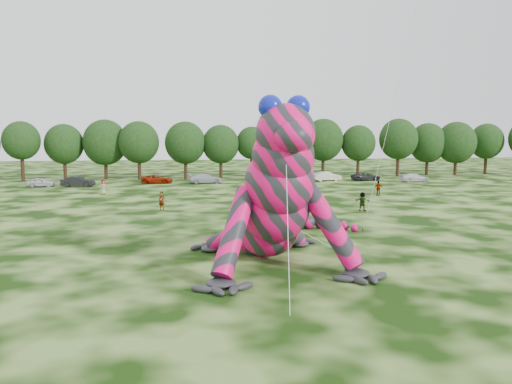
{
  "coord_description": "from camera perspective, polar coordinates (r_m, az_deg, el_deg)",
  "views": [
    {
      "loc": [
        -10.57,
        -26.47,
        7.36
      ],
      "look_at": [
        -6.34,
        2.24,
        4.0
      ],
      "focal_mm": 35.0,
      "sensor_mm": 36.0,
      "label": 1
    }
  ],
  "objects": [
    {
      "name": "tree_4",
      "position": [
        87.33,
        -21.06,
        4.31
      ],
      "size": [
        6.22,
        5.6,
        9.06
      ],
      "primitive_type": null,
      "color": "black",
      "rests_on": "ground"
    },
    {
      "name": "tree_3",
      "position": [
        87.28,
        -25.2,
        4.25
      ],
      "size": [
        5.81,
        5.23,
        9.44
      ],
      "primitive_type": null,
      "color": "black",
      "rests_on": "ground"
    },
    {
      "name": "tree_5",
      "position": [
        85.86,
        -16.85,
        4.69
      ],
      "size": [
        7.16,
        6.44,
        9.8
      ],
      "primitive_type": null,
      "color": "black",
      "rests_on": "ground"
    },
    {
      "name": "tree_16",
      "position": [
        102.53,
        24.82,
        4.51
      ],
      "size": [
        6.26,
        5.63,
        9.37
      ],
      "primitive_type": null,
      "color": "black",
      "rests_on": "ground"
    },
    {
      "name": "spectator_0",
      "position": [
        49.35,
        -10.72,
        -1.01
      ],
      "size": [
        0.8,
        0.7,
        1.84
      ],
      "primitive_type": "imported",
      "rotation": [
        0.0,
        0.0,
        5.81
      ],
      "color": "gray",
      "rests_on": "ground"
    },
    {
      "name": "car_6",
      "position": [
        81.83,
        12.44,
        1.75
      ],
      "size": [
        4.7,
        2.24,
        1.3
      ],
      "primitive_type": "imported",
      "rotation": [
        0.0,
        0.0,
        1.55
      ],
      "color": "#27272A",
      "rests_on": "ground"
    },
    {
      "name": "car_2",
      "position": [
        76.62,
        -11.21,
        1.46
      ],
      "size": [
        4.96,
        2.83,
        1.3
      ],
      "primitive_type": "imported",
      "rotation": [
        0.0,
        0.0,
        1.42
      ],
      "color": "#941B06",
      "rests_on": "ground"
    },
    {
      "name": "tree_15",
      "position": [
        97.51,
        21.89,
        4.64
      ],
      "size": [
        7.17,
        6.45,
        9.63
      ],
      "primitive_type": null,
      "color": "black",
      "rests_on": "ground"
    },
    {
      "name": "car_1",
      "position": [
        74.42,
        -19.68,
        1.13
      ],
      "size": [
        4.65,
        1.91,
        1.5
      ],
      "primitive_type": "imported",
      "rotation": [
        0.0,
        0.0,
        1.5
      ],
      "color": "black",
      "rests_on": "ground"
    },
    {
      "name": "tree_14",
      "position": [
        95.93,
        19.01,
        4.67
      ],
      "size": [
        6.82,
        6.14,
        9.4
      ],
      "primitive_type": null,
      "color": "black",
      "rests_on": "ground"
    },
    {
      "name": "tree_9",
      "position": [
        84.67,
        -0.48,
        4.57
      ],
      "size": [
        5.27,
        4.74,
        8.68
      ],
      "primitive_type": null,
      "color": "black",
      "rests_on": "ground"
    },
    {
      "name": "car_3",
      "position": [
        75.63,
        -5.78,
        1.56
      ],
      "size": [
        5.25,
        2.41,
        1.49
      ],
      "primitive_type": "imported",
      "rotation": [
        0.0,
        0.0,
        1.64
      ],
      "color": "#B2B9BD",
      "rests_on": "ground"
    },
    {
      "name": "ground",
      "position": [
        29.43,
        13.08,
        -8.05
      ],
      "size": [
        240.0,
        240.0,
        0.0
      ],
      "primitive_type": "plane",
      "color": "#16330A",
      "rests_on": "ground"
    },
    {
      "name": "car_5",
      "position": [
        79.9,
        8.1,
        1.79
      ],
      "size": [
        4.63,
        2.06,
        1.48
      ],
      "primitive_type": "imported",
      "rotation": [
        0.0,
        0.0,
        1.68
      ],
      "color": "silver",
      "rests_on": "ground"
    },
    {
      "name": "tree_7",
      "position": [
        83.31,
        -8.07,
        4.74
      ],
      "size": [
        6.68,
        6.01,
        9.48
      ],
      "primitive_type": null,
      "color": "black",
      "rests_on": "ground"
    },
    {
      "name": "tree_12",
      "position": [
        89.63,
        11.61,
        4.64
      ],
      "size": [
        5.99,
        5.39,
        8.97
      ],
      "primitive_type": null,
      "color": "black",
      "rests_on": "ground"
    },
    {
      "name": "tree_13",
      "position": [
        91.73,
        15.95,
        4.92
      ],
      "size": [
        6.83,
        6.15,
        10.13
      ],
      "primitive_type": null,
      "color": "black",
      "rests_on": "ground"
    },
    {
      "name": "tree_8",
      "position": [
        83.74,
        -4.04,
        4.62
      ],
      "size": [
        6.14,
        5.53,
        8.94
      ],
      "primitive_type": null,
      "color": "black",
      "rests_on": "ground"
    },
    {
      "name": "spectator_3",
      "position": [
        61.74,
        13.81,
        0.41
      ],
      "size": [
        1.05,
        0.44,
        1.8
      ],
      "primitive_type": "imported",
      "rotation": [
        0.0,
        0.0,
        3.14
      ],
      "color": "gray",
      "rests_on": "ground"
    },
    {
      "name": "spectator_5",
      "position": [
        49.29,
        12.07,
        -1.05
      ],
      "size": [
        1.7,
        1.41,
        1.83
      ],
      "primitive_type": "imported",
      "rotation": [
        0.0,
        0.0,
        2.54
      ],
      "color": "gray",
      "rests_on": "ground"
    },
    {
      "name": "spectator_4",
      "position": [
        64.09,
        -17.05,
        0.55
      ],
      "size": [
        1.07,
        0.95,
        1.84
      ],
      "primitive_type": "imported",
      "rotation": [
        0.0,
        0.0,
        0.52
      ],
      "color": "gray",
      "rests_on": "ground"
    },
    {
      "name": "car_7",
      "position": [
        81.26,
        17.62,
        1.58
      ],
      "size": [
        4.65,
        2.04,
        1.33
      ],
      "primitive_type": "imported",
      "rotation": [
        0.0,
        0.0,
        1.61
      ],
      "color": "silver",
      "rests_on": "ground"
    },
    {
      "name": "tree_10",
      "position": [
        86.95,
        3.56,
        5.21
      ],
      "size": [
        7.09,
        6.38,
        10.5
      ],
      "primitive_type": null,
      "color": "black",
      "rests_on": "ground"
    },
    {
      "name": "tree_11",
      "position": [
        88.12,
        7.69,
        5.04
      ],
      "size": [
        7.01,
        6.31,
        10.07
      ],
      "primitive_type": null,
      "color": "black",
      "rests_on": "ground"
    },
    {
      "name": "car_4",
      "position": [
        77.45,
        1.44,
        1.7
      ],
      "size": [
        4.55,
        2.46,
        1.47
      ],
      "primitive_type": "imported",
      "rotation": [
        0.0,
        0.0,
        1.75
      ],
      "color": "navy",
      "rests_on": "ground"
    },
    {
      "name": "inflatable_gecko",
      "position": [
        30.2,
        0.71,
        1.54
      ],
      "size": [
        17.49,
        20.17,
        9.39
      ],
      "primitive_type": null,
      "rotation": [
        0.0,
        0.0,
        0.09
      ],
      "color": "#EE0A63",
      "rests_on": "ground"
    },
    {
      "name": "car_0",
      "position": [
        76.5,
        -23.36,
        1.03
      ],
      "size": [
        3.74,
        1.51,
        1.27
      ],
      "primitive_type": "imported",
      "rotation": [
        0.0,
        0.0,
        1.57
      ],
      "color": "silver",
      "rests_on": "ground"
    },
    {
      "name": "tree_6",
      "position": [
        83.48,
        -13.23,
        4.64
      ],
      "size": [
        6.52,
        5.86,
        9.49
      ],
      "primitive_type": null,
      "color": "black",
      "rests_on": "ground"
    }
  ]
}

